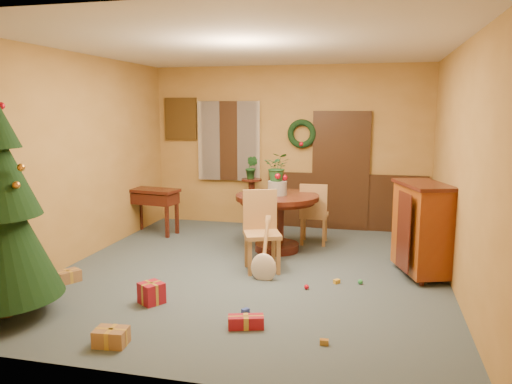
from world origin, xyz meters
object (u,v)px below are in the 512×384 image
(dining_table, at_px, (277,212))
(writing_desk, at_px, (153,200))
(chair_near, at_px, (261,227))
(sideboard, at_px, (422,227))

(dining_table, height_order, writing_desk, dining_table)
(chair_near, bearing_deg, dining_table, 87.59)
(dining_table, bearing_deg, writing_desk, 166.77)
(dining_table, distance_m, writing_desk, 2.34)
(dining_table, bearing_deg, sideboard, -19.29)
(chair_near, distance_m, sideboard, 2.07)
(chair_near, xyz_separation_m, writing_desk, (-2.24, 1.45, 0.02))
(dining_table, xyz_separation_m, chair_near, (-0.04, -0.91, -0.03))
(dining_table, distance_m, sideboard, 2.14)
(writing_desk, bearing_deg, chair_near, -32.81)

